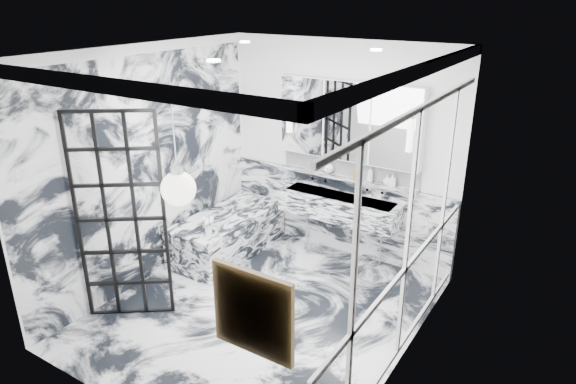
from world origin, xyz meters
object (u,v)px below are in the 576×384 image
Objects in this scene: crittall_door at (121,219)px; mirror_cabinet at (349,121)px; trough_sink at (339,207)px; bathtub at (228,233)px.

mirror_cabinet is at bearing 25.78° from crittall_door.
mirror_cabinet reaches higher than crittall_door.
crittall_door is at bearing -119.66° from trough_sink.
trough_sink is (1.34, 2.34, -0.40)m from crittall_door.
bathtub is (-1.33, -0.66, -0.45)m from trough_sink.
trough_sink is at bearing 24.09° from crittall_door.
mirror_cabinet is (1.34, 2.51, 0.69)m from crittall_door.
crittall_door reaches higher than bathtub.
mirror_cabinet reaches higher than bathtub.
crittall_door is 1.37× the size of bathtub.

